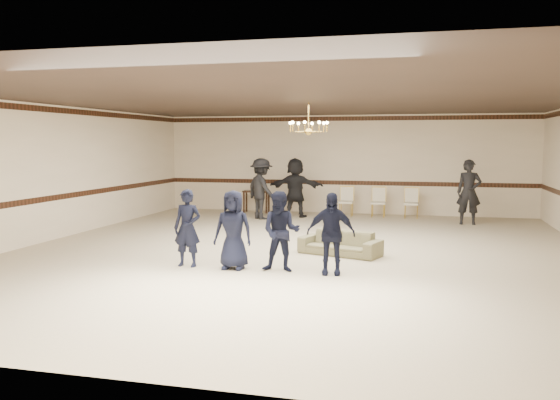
{
  "coord_description": "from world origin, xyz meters",
  "views": [
    {
      "loc": [
        2.58,
        -11.94,
        2.32
      ],
      "look_at": [
        -0.29,
        -0.5,
        1.14
      ],
      "focal_mm": 37.35,
      "sensor_mm": 36.0,
      "label": 1
    }
  ],
  "objects_px": {
    "boy_a": "(187,228)",
    "adult_mid": "(295,188)",
    "boy_c": "(281,232)",
    "adult_left": "(261,189)",
    "chandelier": "(309,117)",
    "banquet_chair_mid": "(378,202)",
    "boy_b": "(233,230)",
    "adult_right": "(469,192)",
    "settee": "(340,243)",
    "boy_d": "(331,233)",
    "banquet_chair_left": "(346,202)",
    "console_table": "(256,202)",
    "banquet_chair_right": "(411,203)"
  },
  "relations": [
    {
      "from": "boy_a",
      "to": "adult_mid",
      "type": "relative_size",
      "value": 0.79
    },
    {
      "from": "boy_c",
      "to": "adult_left",
      "type": "height_order",
      "value": "adult_left"
    },
    {
      "from": "chandelier",
      "to": "banquet_chair_mid",
      "type": "xyz_separation_m",
      "value": [
        1.18,
        5.2,
        -2.42
      ]
    },
    {
      "from": "boy_b",
      "to": "adult_right",
      "type": "bearing_deg",
      "value": 56.13
    },
    {
      "from": "chandelier",
      "to": "settee",
      "type": "height_order",
      "value": "chandelier"
    },
    {
      "from": "boy_d",
      "to": "adult_left",
      "type": "height_order",
      "value": "adult_left"
    },
    {
      "from": "boy_c",
      "to": "adult_right",
      "type": "relative_size",
      "value": 0.79
    },
    {
      "from": "banquet_chair_left",
      "to": "console_table",
      "type": "distance_m",
      "value": 3.01
    },
    {
      "from": "boy_b",
      "to": "settee",
      "type": "xyz_separation_m",
      "value": [
        1.71,
        1.81,
        -0.48
      ]
    },
    {
      "from": "settee",
      "to": "banquet_chair_left",
      "type": "relative_size",
      "value": 1.84
    },
    {
      "from": "boy_c",
      "to": "banquet_chair_mid",
      "type": "xyz_separation_m",
      "value": [
        1.08,
        8.14,
        -0.27
      ]
    },
    {
      "from": "boy_c",
      "to": "adult_mid",
      "type": "bearing_deg",
      "value": 98.29
    },
    {
      "from": "banquet_chair_mid",
      "to": "settee",
      "type": "bearing_deg",
      "value": -95.09
    },
    {
      "from": "boy_d",
      "to": "boy_c",
      "type": "bearing_deg",
      "value": 173.2
    },
    {
      "from": "boy_b",
      "to": "adult_left",
      "type": "bearing_deg",
      "value": 100.55
    },
    {
      "from": "banquet_chair_mid",
      "to": "banquet_chair_right",
      "type": "distance_m",
      "value": 1.0
    },
    {
      "from": "adult_mid",
      "to": "adult_right",
      "type": "relative_size",
      "value": 1.0
    },
    {
      "from": "boy_a",
      "to": "adult_right",
      "type": "bearing_deg",
      "value": 53.83
    },
    {
      "from": "boy_b",
      "to": "boy_d",
      "type": "height_order",
      "value": "same"
    },
    {
      "from": "boy_a",
      "to": "banquet_chair_mid",
      "type": "xyz_separation_m",
      "value": [
        2.88,
        8.14,
        -0.27
      ]
    },
    {
      "from": "settee",
      "to": "banquet_chair_right",
      "type": "distance_m",
      "value": 6.46
    },
    {
      "from": "boy_a",
      "to": "banquet_chair_right",
      "type": "xyz_separation_m",
      "value": [
        3.88,
        8.14,
        -0.27
      ]
    },
    {
      "from": "adult_right",
      "to": "banquet_chair_left",
      "type": "height_order",
      "value": "adult_right"
    },
    {
      "from": "chandelier",
      "to": "boy_a",
      "type": "distance_m",
      "value": 4.02
    },
    {
      "from": "adult_mid",
      "to": "adult_right",
      "type": "bearing_deg",
      "value": 174.84
    },
    {
      "from": "boy_b",
      "to": "adult_left",
      "type": "relative_size",
      "value": 0.79
    },
    {
      "from": "boy_d",
      "to": "adult_mid",
      "type": "bearing_deg",
      "value": 100.29
    },
    {
      "from": "boy_a",
      "to": "console_table",
      "type": "relative_size",
      "value": 1.67
    },
    {
      "from": "banquet_chair_mid",
      "to": "boy_c",
      "type": "bearing_deg",
      "value": -100.16
    },
    {
      "from": "boy_b",
      "to": "banquet_chair_left",
      "type": "relative_size",
      "value": 1.58
    },
    {
      "from": "banquet_chair_left",
      "to": "settee",
      "type": "bearing_deg",
      "value": -82.49
    },
    {
      "from": "boy_d",
      "to": "adult_mid",
      "type": "distance_m",
      "value": 7.89
    },
    {
      "from": "settee",
      "to": "banquet_chair_mid",
      "type": "height_order",
      "value": "banquet_chair_mid"
    },
    {
      "from": "boy_a",
      "to": "console_table",
      "type": "distance_m",
      "value": 8.42
    },
    {
      "from": "boy_c",
      "to": "settee",
      "type": "distance_m",
      "value": 2.04
    },
    {
      "from": "adult_right",
      "to": "banquet_chair_left",
      "type": "distance_m",
      "value": 3.77
    },
    {
      "from": "boy_a",
      "to": "boy_c",
      "type": "height_order",
      "value": "same"
    },
    {
      "from": "adult_right",
      "to": "console_table",
      "type": "distance_m",
      "value": 6.73
    },
    {
      "from": "adult_mid",
      "to": "boy_d",
      "type": "bearing_deg",
      "value": 106.41
    },
    {
      "from": "banquet_chair_left",
      "to": "banquet_chair_right",
      "type": "relative_size",
      "value": 1.0
    },
    {
      "from": "adult_right",
      "to": "banquet_chair_right",
      "type": "bearing_deg",
      "value": 148.31
    },
    {
      "from": "boy_b",
      "to": "adult_left",
      "type": "xyz_separation_m",
      "value": [
        -1.42,
        6.84,
        0.19
      ]
    },
    {
      "from": "settee",
      "to": "console_table",
      "type": "distance_m",
      "value": 7.51
    },
    {
      "from": "adult_mid",
      "to": "console_table",
      "type": "height_order",
      "value": "adult_mid"
    },
    {
      "from": "adult_right",
      "to": "boy_c",
      "type": "bearing_deg",
      "value": -116.86
    },
    {
      "from": "chandelier",
      "to": "banquet_chair_right",
      "type": "bearing_deg",
      "value": 67.25
    },
    {
      "from": "adult_left",
      "to": "adult_mid",
      "type": "distance_m",
      "value": 1.14
    },
    {
      "from": "boy_c",
      "to": "banquet_chair_left",
      "type": "relative_size",
      "value": 1.58
    },
    {
      "from": "boy_a",
      "to": "adult_right",
      "type": "distance_m",
      "value": 9.0
    },
    {
      "from": "boy_c",
      "to": "banquet_chair_left",
      "type": "xyz_separation_m",
      "value": [
        0.08,
        8.14,
        -0.27
      ]
    }
  ]
}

